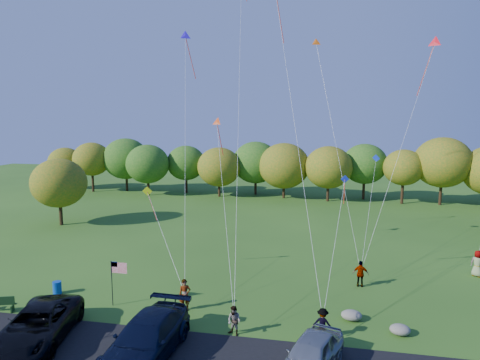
% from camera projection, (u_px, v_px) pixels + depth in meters
% --- Properties ---
extents(ground, '(140.00, 140.00, 0.00)m').
position_uv_depth(ground, '(229.00, 327.00, 22.83)').
color(ground, '#2B5418').
rests_on(ground, ground).
extents(treeline, '(76.07, 27.68, 8.48)m').
position_uv_depth(treeline, '(290.00, 166.00, 57.23)').
color(treeline, '#352313').
rests_on(treeline, ground).
extents(minivan_dark, '(4.19, 6.69, 1.72)m').
position_uv_depth(minivan_dark, '(38.00, 325.00, 21.09)').
color(minivan_dark, black).
rests_on(minivan_dark, asphalt_lane).
extents(minivan_navy, '(2.83, 6.44, 1.84)m').
position_uv_depth(minivan_navy, '(146.00, 339.00, 19.67)').
color(minivan_navy, black).
rests_on(minivan_navy, asphalt_lane).
extents(minivan_silver, '(3.28, 5.04, 1.59)m').
position_uv_depth(minivan_silver, '(311.00, 355.00, 18.57)').
color(minivan_silver, gray).
rests_on(minivan_silver, asphalt_lane).
extents(flyer_a, '(0.79, 0.66, 1.86)m').
position_uv_depth(flyer_a, '(185.00, 295.00, 24.65)').
color(flyer_a, '#4C4C59').
rests_on(flyer_a, ground).
extents(flyer_b, '(0.92, 0.85, 1.54)m').
position_uv_depth(flyer_b, '(234.00, 321.00, 21.86)').
color(flyer_b, '#4C4C59').
rests_on(flyer_b, ground).
extents(flyer_c, '(1.11, 0.77, 1.57)m').
position_uv_depth(flyer_c, '(323.00, 323.00, 21.56)').
color(flyer_c, '#4C4C59').
rests_on(flyer_c, ground).
extents(flyer_d, '(1.06, 0.52, 1.76)m').
position_uv_depth(flyer_d, '(361.00, 274.00, 28.13)').
color(flyer_d, '#4C4C59').
rests_on(flyer_d, ground).
extents(flyer_e, '(1.08, 1.04, 1.87)m').
position_uv_depth(flyer_e, '(477.00, 263.00, 29.97)').
color(flyer_e, '#4C4C59').
rests_on(flyer_e, ground).
extents(park_bench, '(1.60, 0.77, 0.91)m').
position_uv_depth(park_bench, '(0.00, 303.00, 24.56)').
color(park_bench, black).
rests_on(park_bench, ground).
extents(trash_barrel, '(0.53, 0.53, 0.80)m').
position_uv_depth(trash_barrel, '(57.00, 288.00, 27.06)').
color(trash_barrel, '#0A3CA4').
rests_on(trash_barrel, ground).
extents(flag_assembly, '(1.01, 0.66, 2.74)m').
position_uv_depth(flag_assembly, '(116.00, 272.00, 25.09)').
color(flag_assembly, black).
rests_on(flag_assembly, ground).
extents(boulder_near, '(1.13, 0.89, 0.57)m').
position_uv_depth(boulder_near, '(352.00, 315.00, 23.54)').
color(boulder_near, '#A19B8C').
rests_on(boulder_near, ground).
extents(boulder_far, '(1.04, 0.87, 0.54)m').
position_uv_depth(boulder_far, '(400.00, 330.00, 21.96)').
color(boulder_far, slate).
rests_on(boulder_far, ground).
extents(kites_aloft, '(25.48, 12.32, 20.83)m').
position_uv_depth(kites_aloft, '(281.00, 21.00, 33.36)').
color(kites_aloft, red).
rests_on(kites_aloft, ground).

